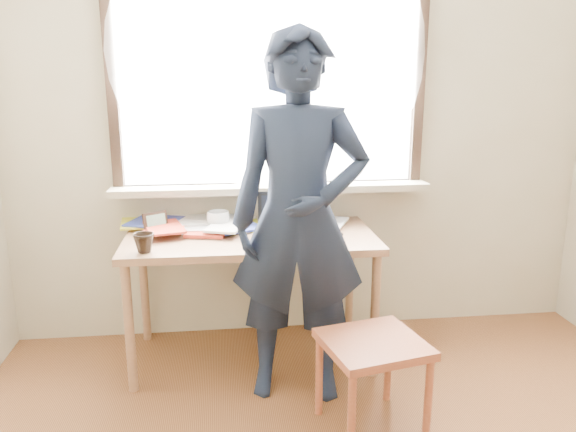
{
  "coord_description": "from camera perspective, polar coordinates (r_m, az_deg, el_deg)",
  "views": [
    {
      "loc": [
        -0.49,
        -1.31,
        1.58
      ],
      "look_at": [
        -0.22,
        0.95,
        1.0
      ],
      "focal_mm": 35.0,
      "sensor_mm": 36.0,
      "label": 1
    }
  ],
  "objects": [
    {
      "name": "laptop",
      "position": [
        3.04,
        0.08,
        -1.01
      ],
      "size": [
        0.35,
        0.29,
        0.23
      ],
      "color": "black",
      "rests_on": "desk"
    },
    {
      "name": "picture_frame",
      "position": [
        3.17,
        -13.3,
        -0.75
      ],
      "size": [
        0.13,
        0.09,
        0.11
      ],
      "color": "black",
      "rests_on": "desk"
    },
    {
      "name": "person",
      "position": [
        2.69,
        1.15,
        -0.41
      ],
      "size": [
        0.71,
        0.52,
        1.8
      ],
      "primitive_type": "imported",
      "rotation": [
        0.0,
        0.0,
        -0.15
      ],
      "color": "black",
      "rests_on": "ground"
    },
    {
      "name": "mouse",
      "position": [
        3.02,
        4.86,
        -1.88
      ],
      "size": [
        0.09,
        0.06,
        0.03
      ],
      "primitive_type": "ellipsoid",
      "color": "black",
      "rests_on": "desk"
    },
    {
      "name": "desk",
      "position": [
        3.09,
        -3.78,
        -3.28
      ],
      "size": [
        1.36,
        0.68,
        0.73
      ],
      "color": "#906848",
      "rests_on": "ground"
    },
    {
      "name": "mug_white",
      "position": [
        3.19,
        -7.1,
        -0.41
      ],
      "size": [
        0.18,
        0.18,
        0.1
      ],
      "primitive_type": "imported",
      "rotation": [
        0.0,
        0.0,
        0.81
      ],
      "color": "white",
      "rests_on": "desk"
    },
    {
      "name": "work_chair",
      "position": [
        2.6,
        8.61,
        -13.69
      ],
      "size": [
        0.51,
        0.49,
        0.44
      ],
      "color": "#9A5032",
      "rests_on": "ground"
    },
    {
      "name": "book_b",
      "position": [
        3.29,
        2.39,
        -0.59
      ],
      "size": [
        0.29,
        0.33,
        0.02
      ],
      "primitive_type": "imported",
      "rotation": [
        0.0,
        0.0,
        -0.42
      ],
      "color": "white",
      "rests_on": "desk"
    },
    {
      "name": "book_a",
      "position": [
        3.24,
        -10.88,
        -1.04
      ],
      "size": [
        0.24,
        0.31,
        0.03
      ],
      "primitive_type": "imported",
      "rotation": [
        0.0,
        0.0,
        -0.1
      ],
      "color": "white",
      "rests_on": "desk"
    },
    {
      "name": "desk_clutter",
      "position": [
        3.23,
        -7.9,
        -0.77
      ],
      "size": [
        0.83,
        0.55,
        0.05
      ],
      "color": "white",
      "rests_on": "desk"
    },
    {
      "name": "mug_dark",
      "position": [
        2.84,
        -14.41,
        -2.67
      ],
      "size": [
        0.14,
        0.14,
        0.1
      ],
      "primitive_type": "imported",
      "rotation": [
        0.0,
        0.0,
        -0.43
      ],
      "color": "black",
      "rests_on": "desk"
    },
    {
      "name": "room_shell",
      "position": [
        1.58,
        10.82,
        16.02
      ],
      "size": [
        3.52,
        4.02,
        2.61
      ],
      "color": "#BDB498",
      "rests_on": "ground"
    }
  ]
}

